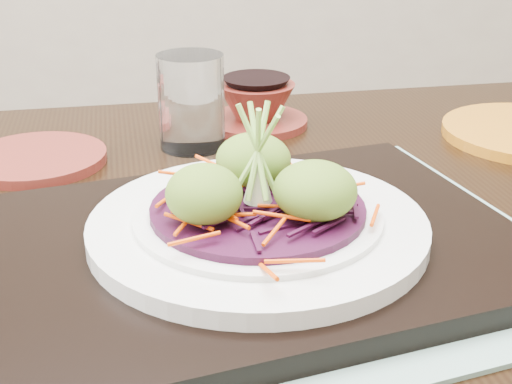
{
  "coord_description": "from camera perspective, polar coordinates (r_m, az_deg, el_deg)",
  "views": [
    {
      "loc": [
        -0.02,
        -0.67,
        1.11
      ],
      "look_at": [
        0.02,
        -0.11,
        0.86
      ],
      "focal_mm": 50.0,
      "sensor_mm": 36.0,
      "label": 1
    }
  ],
  "objects": [
    {
      "name": "guacamole_scoops",
      "position": [
        0.59,
        0.15,
        0.86
      ],
      "size": [
        0.16,
        0.14,
        0.05
      ],
      "color": "#567322",
      "rests_on": "cabbage_bed"
    },
    {
      "name": "water_glass",
      "position": [
        0.87,
        -5.2,
        7.2
      ],
      "size": [
        0.1,
        0.1,
        0.11
      ],
      "primitive_type": "cylinder",
      "rotation": [
        0.0,
        0.0,
        -0.29
      ],
      "color": "white",
      "rests_on": "dining_table"
    },
    {
      "name": "cabbage_bed",
      "position": [
        0.6,
        0.15,
        -1.37
      ],
      "size": [
        0.18,
        0.18,
        0.01
      ],
      "primitive_type": "cylinder",
      "color": "#3A0B2B",
      "rests_on": "white_plate"
    },
    {
      "name": "terracotta_bowl_set",
      "position": [
        0.95,
        0.03,
        6.82
      ],
      "size": [
        0.19,
        0.19,
        0.06
      ],
      "rotation": [
        0.0,
        0.0,
        0.49
      ],
      "color": "#5F1D16",
      "rests_on": "dining_table"
    },
    {
      "name": "dining_table",
      "position": [
        0.74,
        0.13,
        -9.97
      ],
      "size": [
        1.38,
        1.01,
        0.81
      ],
      "rotation": [
        0.0,
        0.0,
        0.12
      ],
      "color": "black",
      "rests_on": "ground"
    },
    {
      "name": "serving_tray",
      "position": [
        0.62,
        0.14,
        -4.25
      ],
      "size": [
        0.52,
        0.44,
        0.02
      ],
      "primitive_type": "cube",
      "rotation": [
        0.0,
        0.0,
        0.27
      ],
      "color": "black",
      "rests_on": "placemat"
    },
    {
      "name": "placemat",
      "position": [
        0.62,
        0.14,
        -5.24
      ],
      "size": [
        0.6,
        0.52,
        0.0
      ],
      "primitive_type": "cube",
      "rotation": [
        0.0,
        0.0,
        0.27
      ],
      "color": "gray",
      "rests_on": "dining_table"
    },
    {
      "name": "carrot_julienne",
      "position": [
        0.6,
        0.15,
        -0.6
      ],
      "size": [
        0.22,
        0.22,
        0.01
      ],
      "primitive_type": null,
      "color": "#E34304",
      "rests_on": "cabbage_bed"
    },
    {
      "name": "terracotta_side_plate",
      "position": [
        0.87,
        -17.2,
        2.57
      ],
      "size": [
        0.17,
        0.17,
        0.01
      ],
      "primitive_type": "cylinder",
      "rotation": [
        0.0,
        0.0,
        0.06
      ],
      "color": "#5F1D16",
      "rests_on": "dining_table"
    },
    {
      "name": "scallion_garnish",
      "position": [
        0.58,
        0.15,
        2.89
      ],
      "size": [
        0.07,
        0.07,
        0.1
      ],
      "primitive_type": null,
      "color": "#87BE4C",
      "rests_on": "cabbage_bed"
    },
    {
      "name": "white_plate",
      "position": [
        0.61,
        0.14,
        -2.62
      ],
      "size": [
        0.29,
        0.29,
        0.02
      ],
      "color": "silver",
      "rests_on": "serving_tray"
    }
  ]
}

